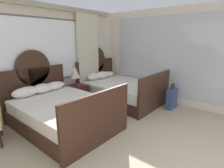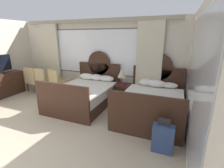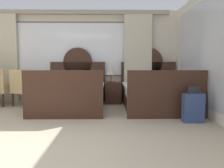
{
  "view_description": "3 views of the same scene",
  "coord_description": "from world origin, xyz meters",
  "px_view_note": "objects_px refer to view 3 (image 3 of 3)",
  "views": [
    {
      "loc": [
        -1.84,
        0.05,
        1.86
      ],
      "look_at": [
        1.53,
        2.86,
        0.74
      ],
      "focal_mm": 28.66,
      "sensor_mm": 36.0,
      "label": 1
    },
    {
      "loc": [
        2.83,
        -1.03,
        2.1
      ],
      "look_at": [
        1.23,
        2.9,
        0.86
      ],
      "focal_mm": 26.08,
      "sensor_mm": 36.0,
      "label": 2
    },
    {
      "loc": [
        1.12,
        -2.36,
        1.09
      ],
      "look_at": [
        1.2,
        3.23,
        0.61
      ],
      "focal_mm": 35.37,
      "sensor_mm": 36.0,
      "label": 3
    }
  ],
  "objects_px": {
    "bed_near_mirror": "(155,94)",
    "suitcase_on_floor": "(193,108)",
    "nightstand_between_beds": "(113,93)",
    "armchair_by_window_left": "(24,87)",
    "table_lamp_on_nightstand": "(111,69)",
    "bed_near_window": "(73,94)",
    "book_on_nightstand": "(112,82)"
  },
  "relations": [
    {
      "from": "bed_near_mirror",
      "to": "table_lamp_on_nightstand",
      "type": "bearing_deg",
      "value": 148.03
    },
    {
      "from": "book_on_nightstand",
      "to": "suitcase_on_floor",
      "type": "bearing_deg",
      "value": -53.74
    },
    {
      "from": "bed_near_mirror",
      "to": "nightstand_between_beds",
      "type": "distance_m",
      "value": 1.27
    },
    {
      "from": "armchair_by_window_left",
      "to": "bed_near_mirror",
      "type": "bearing_deg",
      "value": -5.72
    },
    {
      "from": "bed_near_mirror",
      "to": "suitcase_on_floor",
      "type": "relative_size",
      "value": 3.19
    },
    {
      "from": "suitcase_on_floor",
      "to": "bed_near_window",
      "type": "bearing_deg",
      "value": 150.26
    },
    {
      "from": "bed_near_window",
      "to": "suitcase_on_floor",
      "type": "xyz_separation_m",
      "value": [
        2.52,
        -1.44,
        -0.07
      ]
    },
    {
      "from": "bed_near_window",
      "to": "table_lamp_on_nightstand",
      "type": "relative_size",
      "value": 4.1
    },
    {
      "from": "bed_near_mirror",
      "to": "book_on_nightstand",
      "type": "relative_size",
      "value": 8.52
    },
    {
      "from": "bed_near_window",
      "to": "nightstand_between_beds",
      "type": "bearing_deg",
      "value": 33.87
    },
    {
      "from": "bed_near_mirror",
      "to": "armchair_by_window_left",
      "type": "bearing_deg",
      "value": 174.28
    },
    {
      "from": "nightstand_between_beds",
      "to": "suitcase_on_floor",
      "type": "xyz_separation_m",
      "value": [
        1.47,
        -2.14,
        -0.01
      ]
    },
    {
      "from": "table_lamp_on_nightstand",
      "to": "book_on_nightstand",
      "type": "height_order",
      "value": "table_lamp_on_nightstand"
    },
    {
      "from": "bed_near_mirror",
      "to": "armchair_by_window_left",
      "type": "relative_size",
      "value": 2.28
    },
    {
      "from": "table_lamp_on_nightstand",
      "to": "suitcase_on_floor",
      "type": "bearing_deg",
      "value": -54.2
    },
    {
      "from": "nightstand_between_beds",
      "to": "suitcase_on_floor",
      "type": "relative_size",
      "value": 0.85
    },
    {
      "from": "nightstand_between_beds",
      "to": "armchair_by_window_left",
      "type": "height_order",
      "value": "armchair_by_window_left"
    },
    {
      "from": "nightstand_between_beds",
      "to": "suitcase_on_floor",
      "type": "height_order",
      "value": "suitcase_on_floor"
    },
    {
      "from": "bed_near_mirror",
      "to": "suitcase_on_floor",
      "type": "bearing_deg",
      "value": -73.53
    },
    {
      "from": "nightstand_between_beds",
      "to": "book_on_nightstand",
      "type": "bearing_deg",
      "value": -109.83
    },
    {
      "from": "armchair_by_window_left",
      "to": "book_on_nightstand",
      "type": "bearing_deg",
      "value": 6.59
    },
    {
      "from": "table_lamp_on_nightstand",
      "to": "armchair_by_window_left",
      "type": "bearing_deg",
      "value": -171.42
    },
    {
      "from": "nightstand_between_beds",
      "to": "suitcase_on_floor",
      "type": "bearing_deg",
      "value": -55.5
    },
    {
      "from": "nightstand_between_beds",
      "to": "armchair_by_window_left",
      "type": "distance_m",
      "value": 2.43
    },
    {
      "from": "bed_near_mirror",
      "to": "armchair_by_window_left",
      "type": "distance_m",
      "value": 3.46
    },
    {
      "from": "nightstand_between_beds",
      "to": "book_on_nightstand",
      "type": "relative_size",
      "value": 2.27
    },
    {
      "from": "nightstand_between_beds",
      "to": "table_lamp_on_nightstand",
      "type": "relative_size",
      "value": 1.09
    },
    {
      "from": "bed_near_window",
      "to": "armchair_by_window_left",
      "type": "relative_size",
      "value": 2.28
    },
    {
      "from": "armchair_by_window_left",
      "to": "nightstand_between_beds",
      "type": "bearing_deg",
      "value": 8.63
    },
    {
      "from": "nightstand_between_beds",
      "to": "table_lamp_on_nightstand",
      "type": "bearing_deg",
      "value": -169.59
    },
    {
      "from": "armchair_by_window_left",
      "to": "suitcase_on_floor",
      "type": "distance_m",
      "value": 4.26
    },
    {
      "from": "bed_near_mirror",
      "to": "armchair_by_window_left",
      "type": "height_order",
      "value": "bed_near_mirror"
    }
  ]
}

